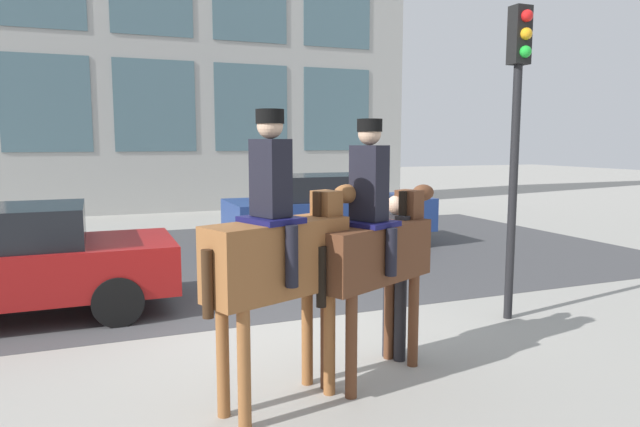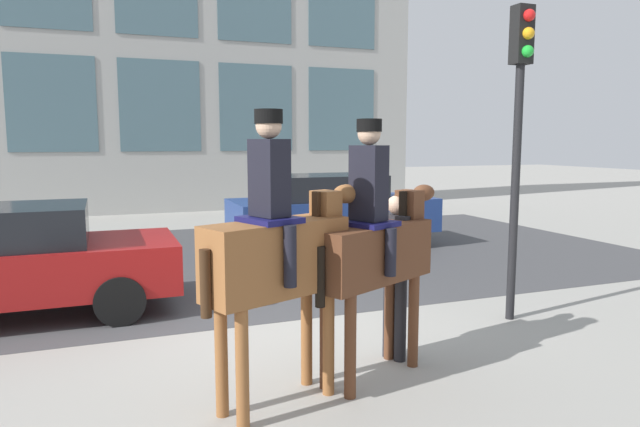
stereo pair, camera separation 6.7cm
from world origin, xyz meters
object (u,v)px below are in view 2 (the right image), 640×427
(mounted_horse_companion, at_px, (374,246))
(traffic_light, at_px, (519,113))
(mounted_horse_lead, at_px, (279,252))
(street_car_far_lane, at_px, (332,210))
(street_car_near_lane, at_px, (10,261))
(pedestrian_bystander, at_px, (395,264))

(mounted_horse_companion, height_order, traffic_light, traffic_light)
(mounted_horse_lead, distance_m, street_car_far_lane, 7.63)
(mounted_horse_companion, xyz_separation_m, street_car_far_lane, (2.25, 6.60, -0.48))
(mounted_horse_companion, xyz_separation_m, traffic_light, (2.53, 1.00, 1.37))
(mounted_horse_lead, bearing_deg, street_car_far_lane, 42.73)
(traffic_light, bearing_deg, street_car_near_lane, 158.58)
(mounted_horse_companion, height_order, street_car_near_lane, mounted_horse_companion)
(mounted_horse_lead, bearing_deg, mounted_horse_companion, -7.99)
(mounted_horse_companion, height_order, street_car_far_lane, mounted_horse_companion)
(street_car_far_lane, height_order, traffic_light, traffic_light)
(pedestrian_bystander, bearing_deg, street_car_far_lane, -127.91)
(mounted_horse_lead, xyz_separation_m, street_car_far_lane, (3.31, 6.85, -0.54))
(mounted_horse_lead, relative_size, street_car_near_lane, 0.62)
(pedestrian_bystander, bearing_deg, mounted_horse_lead, -0.31)
(pedestrian_bystander, distance_m, traffic_light, 2.77)
(street_car_near_lane, height_order, traffic_light, traffic_light)
(street_car_far_lane, xyz_separation_m, traffic_light, (0.28, -5.60, 1.85))
(street_car_far_lane, distance_m, traffic_light, 5.90)
(pedestrian_bystander, height_order, street_car_near_lane, pedestrian_bystander)
(mounted_horse_lead, xyz_separation_m, traffic_light, (3.59, 1.26, 1.31))
(mounted_horse_lead, distance_m, traffic_light, 4.02)
(mounted_horse_lead, relative_size, pedestrian_bystander, 1.47)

